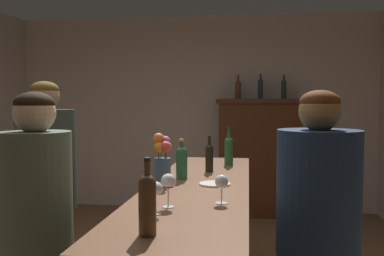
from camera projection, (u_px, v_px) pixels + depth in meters
name	position (u px, v px, depth m)	size (l,w,h in m)	color
wall_back	(194.00, 113.00, 6.08)	(5.18, 0.12, 2.74)	#BFACA2
display_cabinet	(259.00, 155.00, 5.67)	(1.14, 0.45, 1.57)	#4A2611
wine_bottle_malbec	(182.00, 161.00, 2.88)	(0.08, 0.08, 0.28)	#234E2F
wine_bottle_riesling	(209.00, 156.00, 3.19)	(0.06, 0.06, 0.28)	black
wine_bottle_merlot	(147.00, 201.00, 1.64)	(0.07, 0.07, 0.31)	#4D351F
wine_bottle_pinot	(229.00, 149.00, 3.55)	(0.07, 0.07, 0.31)	#234E27
wine_glass_front	(222.00, 183.00, 2.17)	(0.07, 0.07, 0.15)	white
wine_glass_mid	(168.00, 183.00, 2.09)	(0.08, 0.08, 0.17)	white
wine_glass_rear	(155.00, 190.00, 1.96)	(0.08, 0.08, 0.16)	white
flower_arrangement	(162.00, 158.00, 2.65)	(0.12, 0.12, 0.33)	#3A5272
cheese_plate	(215.00, 184.00, 2.68)	(0.20, 0.20, 0.01)	white
display_bottle_left	(238.00, 89.00, 5.66)	(0.08, 0.08, 0.32)	#4E311D
display_bottle_midleft	(260.00, 88.00, 5.62)	(0.07, 0.07, 0.35)	#1E2E3A
display_bottle_center	(284.00, 88.00, 5.58)	(0.07, 0.07, 0.32)	#1B3326
patron_tall	(37.00, 238.00, 2.02)	(0.34, 0.34, 1.56)	gray
patron_by_cabinet	(47.00, 201.00, 2.62)	(0.36, 0.36, 1.64)	#989B8C
bartender	(318.00, 244.00, 1.97)	(0.39, 0.39, 1.57)	#2C3527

